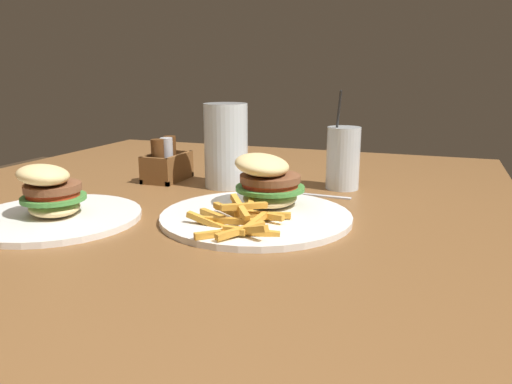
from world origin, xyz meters
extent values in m
cube|color=brown|center=(0.00, 0.00, 0.76)|extent=(1.64, 1.19, 0.03)
cylinder|color=brown|center=(0.75, -0.52, 0.37)|extent=(0.09, 0.09, 0.75)
cylinder|color=brown|center=(0.75, 0.52, 0.37)|extent=(0.09, 0.09, 0.75)
cylinder|color=white|center=(0.06, -0.16, 0.78)|extent=(0.32, 0.32, 0.01)
ellipsoid|color=#E0C17F|center=(0.12, -0.16, 0.80)|extent=(0.13, 0.11, 0.03)
cylinder|color=#428438|center=(0.12, -0.16, 0.82)|extent=(0.14, 0.14, 0.01)
cylinder|color=red|center=(0.12, -0.16, 0.83)|extent=(0.11, 0.11, 0.01)
cylinder|color=brown|center=(0.12, -0.16, 0.84)|extent=(0.12, 0.12, 0.01)
ellipsoid|color=#E0C17F|center=(0.12, -0.15, 0.86)|extent=(0.13, 0.11, 0.05)
cube|color=gold|center=(-0.04, -0.19, 0.79)|extent=(0.04, 0.08, 0.02)
cube|color=gold|center=(0.03, -0.18, 0.79)|extent=(0.05, 0.06, 0.01)
cube|color=gold|center=(0.01, -0.16, 0.82)|extent=(0.06, 0.06, 0.01)
cube|color=gold|center=(0.00, -0.16, 0.82)|extent=(0.05, 0.05, 0.03)
cube|color=gold|center=(-0.06, -0.15, 0.79)|extent=(0.06, 0.06, 0.01)
cube|color=gold|center=(0.01, -0.10, 0.79)|extent=(0.04, 0.06, 0.01)
cube|color=gold|center=(-0.05, -0.18, 0.80)|extent=(0.08, 0.05, 0.01)
cube|color=gold|center=(-0.02, -0.11, 0.79)|extent=(0.01, 0.06, 0.02)
cube|color=gold|center=(-0.02, -0.18, 0.80)|extent=(0.09, 0.02, 0.01)
cube|color=gold|center=(-0.01, -0.14, 0.80)|extent=(0.01, 0.09, 0.01)
cube|color=gold|center=(-0.05, -0.18, 0.80)|extent=(0.04, 0.09, 0.03)
cube|color=gold|center=(0.02, -0.12, 0.80)|extent=(0.04, 0.06, 0.01)
cube|color=gold|center=(0.04, -0.18, 0.79)|extent=(0.03, 0.08, 0.01)
cube|color=gold|center=(0.03, -0.12, 0.80)|extent=(0.05, 0.06, 0.02)
cube|color=gold|center=(0.04, -0.16, 0.80)|extent=(0.08, 0.03, 0.03)
cube|color=gold|center=(0.03, -0.18, 0.80)|extent=(0.03, 0.08, 0.01)
cube|color=gold|center=(0.06, -0.14, 0.79)|extent=(0.04, 0.06, 0.01)
cylinder|color=silver|center=(0.27, -0.02, 0.86)|extent=(0.09, 0.09, 0.17)
cylinder|color=#B26B19|center=(0.27, -0.02, 0.85)|extent=(0.08, 0.08, 0.14)
cylinder|color=silver|center=(0.33, -0.25, 0.84)|extent=(0.07, 0.07, 0.13)
cylinder|color=yellow|center=(0.33, -0.25, 0.83)|extent=(0.06, 0.06, 0.11)
cylinder|color=black|center=(0.32, -0.24, 0.88)|extent=(0.03, 0.02, 0.20)
ellipsoid|color=silver|center=(0.25, -0.14, 0.79)|extent=(0.05, 0.06, 0.02)
cube|color=silver|center=(0.25, -0.22, 0.78)|extent=(0.01, 0.12, 0.00)
cylinder|color=white|center=(-0.05, 0.15, 0.78)|extent=(0.28, 0.28, 0.01)
ellipsoid|color=#E0C17F|center=(-0.05, 0.15, 0.80)|extent=(0.12, 0.13, 0.02)
cylinder|color=#428438|center=(-0.05, 0.15, 0.82)|extent=(0.14, 0.14, 0.01)
cylinder|color=red|center=(-0.05, 0.15, 0.82)|extent=(0.12, 0.12, 0.01)
cylinder|color=brown|center=(-0.05, 0.15, 0.83)|extent=(0.13, 0.13, 0.01)
ellipsoid|color=#E0C17F|center=(-0.06, 0.16, 0.86)|extent=(0.13, 0.13, 0.04)
cube|color=brown|center=(0.28, 0.13, 0.78)|extent=(0.12, 0.07, 0.01)
cube|color=brown|center=(0.23, 0.13, 0.81)|extent=(0.01, 0.07, 0.06)
cube|color=brown|center=(0.34, 0.13, 0.81)|extent=(0.01, 0.07, 0.06)
cube|color=brown|center=(0.28, 0.10, 0.81)|extent=(0.12, 0.01, 0.06)
cube|color=brown|center=(0.28, 0.16, 0.81)|extent=(0.12, 0.01, 0.06)
cylinder|color=#512D14|center=(0.25, 0.14, 0.83)|extent=(0.03, 0.03, 0.08)
cylinder|color=#B2B2B7|center=(0.28, 0.13, 0.83)|extent=(0.03, 0.03, 0.08)
cylinder|color=#512D14|center=(0.31, 0.14, 0.83)|extent=(0.03, 0.03, 0.08)
camera|label=1|loc=(-0.68, -0.43, 1.02)|focal=35.00mm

